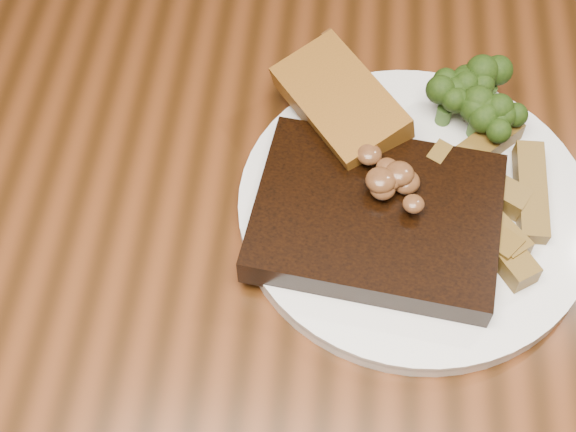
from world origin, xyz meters
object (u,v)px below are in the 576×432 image
at_px(dining_table, 279,291).
at_px(potato_wedges, 494,197).
at_px(plate, 414,208).
at_px(garlic_bread, 339,118).
at_px(steak, 376,217).

distance_m(dining_table, potato_wedges, 0.21).
bearing_deg(potato_wedges, plate, -175.24).
distance_m(garlic_bread, potato_wedges, 0.15).
xyz_separation_m(dining_table, potato_wedges, (0.17, 0.04, 0.12)).
distance_m(steak, garlic_bread, 0.11).
relative_size(plate, garlic_bread, 2.43).
height_order(plate, steak, steak).
bearing_deg(plate, steak, -142.71).
xyz_separation_m(dining_table, plate, (0.11, 0.04, 0.10)).
bearing_deg(potato_wedges, garlic_bread, 151.76).
distance_m(steak, potato_wedges, 0.10).
bearing_deg(plate, dining_table, -161.59).
xyz_separation_m(dining_table, steak, (0.08, 0.01, 0.12)).
bearing_deg(dining_table, garlic_bread, 69.45).
distance_m(plate, steak, 0.05).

